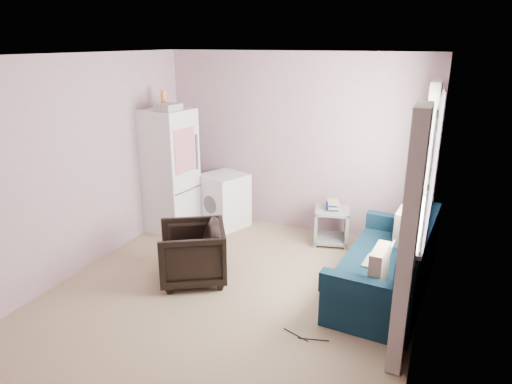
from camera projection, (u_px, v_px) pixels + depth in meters
room at (230, 185)px, 4.56m from camera, size 3.84×4.24×2.54m
armchair at (192, 251)px, 5.15m from camera, size 0.94×0.96×0.74m
fridge at (170, 171)px, 6.40m from camera, size 0.69×0.67×1.99m
washing_machine at (225, 199)px, 6.69m from camera, size 0.73×0.73×0.79m
side_table at (331, 223)px, 6.15m from camera, size 0.53×0.53×0.61m
sofa at (390, 269)px, 4.86m from camera, size 0.98×1.92×0.83m
window_dressing at (419, 200)px, 4.56m from camera, size 0.17×2.62×2.18m
floor_cables at (305, 337)px, 4.24m from camera, size 0.45×0.11×0.01m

